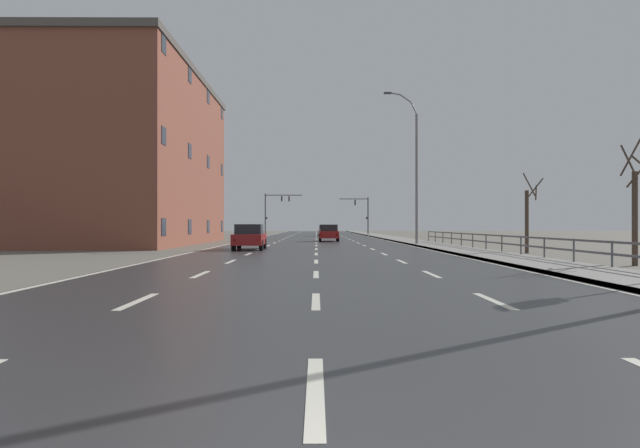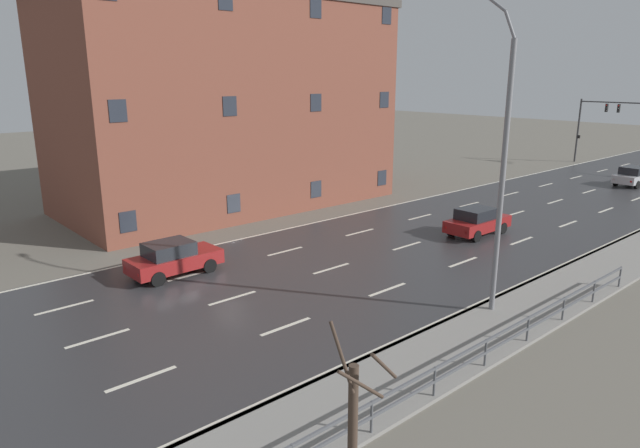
{
  "view_description": "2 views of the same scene",
  "coord_description": "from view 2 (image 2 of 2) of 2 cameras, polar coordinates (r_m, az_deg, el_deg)",
  "views": [
    {
      "loc": [
        0.01,
        -2.56,
        1.52
      ],
      "look_at": [
        0.43,
        55.95,
        1.64
      ],
      "focal_mm": 28.5,
      "sensor_mm": 36.0,
      "label": 1
    },
    {
      "loc": [
        18.1,
        17.83,
        8.73
      ],
      "look_at": [
        0.0,
        33.7,
        2.29
      ],
      "focal_mm": 31.34,
      "sensor_mm": 36.0,
      "label": 2
    }
  ],
  "objects": [
    {
      "name": "car_near_left",
      "position": [
        52.16,
        29.4,
        4.31
      ],
      "size": [
        2.01,
        4.19,
        1.57
      ],
      "rotation": [
        0.0,
        0.0,
        -0.05
      ],
      "color": "#B7B7BC",
      "rests_on": "ground"
    },
    {
      "name": "ground_plane",
      "position": [
        36.26,
        17.24,
        0.26
      ],
      "size": [
        160.0,
        160.0,
        0.12
      ],
      "color": "#666056"
    },
    {
      "name": "road_asphalt_strip",
      "position": [
        46.7,
        25.07,
        2.79
      ],
      "size": [
        14.0,
        120.0,
        0.03
      ],
      "color": "#303033",
      "rests_on": "ground"
    },
    {
      "name": "street_lamp_midground",
      "position": [
        21.04,
        17.89,
        5.92
      ],
      "size": [
        2.59,
        0.24,
        11.61
      ],
      "color": "slate",
      "rests_on": "ground"
    },
    {
      "name": "car_far_left",
      "position": [
        32.49,
        15.75,
        0.28
      ],
      "size": [
        1.88,
        4.12,
        1.57
      ],
      "rotation": [
        0.0,
        0.0,
        -0.01
      ],
      "color": "maroon",
      "rests_on": "ground"
    },
    {
      "name": "bare_tree_mid",
      "position": [
        11.72,
        3.48,
        -20.54
      ],
      "size": [
        1.14,
        1.5,
        4.3
      ],
      "color": "#423328",
      "rests_on": "ground"
    },
    {
      "name": "car_distant",
      "position": [
        25.88,
        -14.74,
        -3.37
      ],
      "size": [
        1.92,
        4.14,
        1.57
      ],
      "rotation": [
        0.0,
        0.0,
        0.02
      ],
      "color": "maroon",
      "rests_on": "ground"
    },
    {
      "name": "traffic_signal_left",
      "position": [
        63.22,
        26.12,
        9.57
      ],
      "size": [
        5.75,
        0.36,
        6.41
      ],
      "color": "#38383A",
      "rests_on": "ground"
    },
    {
      "name": "brick_building",
      "position": [
        38.84,
        -9.46,
        12.06
      ],
      "size": [
        10.99,
        22.12,
        13.75
      ],
      "color": "brown",
      "rests_on": "ground"
    }
  ]
}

